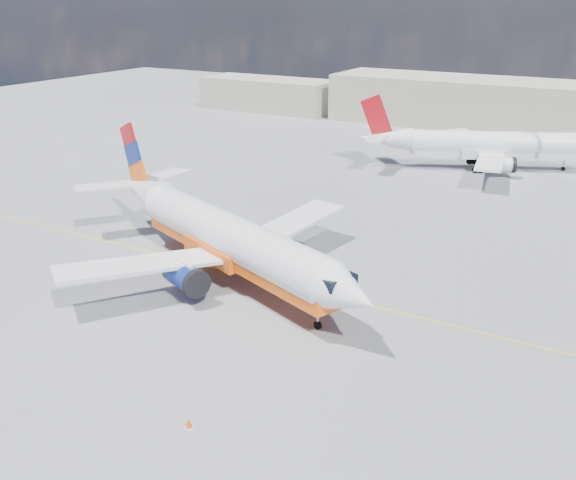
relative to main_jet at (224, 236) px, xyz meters
The scene contains 7 objects.
ground 7.43m from the main_jet, 18.63° to the right, with size 240.00×240.00×0.00m, color slate.
taxi_line 7.18m from the main_jet, ahead, with size 70.00×0.15×0.01m, color yellow.
terminal_main 73.76m from the main_jet, 81.22° to the left, with size 70.00×14.00×8.00m, color #A69F8F.
terminal_annex 79.92m from the main_jet, 119.00° to the left, with size 26.00×10.00×6.00m, color #A69F8F.
main_jet is the anchor object (origin of this frame).
second_jet 45.59m from the main_jet, 78.32° to the left, with size 30.44×22.90×9.40m.
traffic_cone 19.63m from the main_jet, 60.64° to the right, with size 0.42×0.42×0.59m.
Camera 1 is at (21.62, -36.32, 21.21)m, focal length 40.00 mm.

